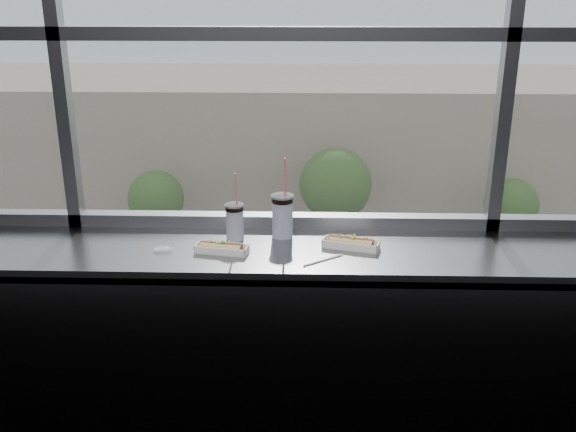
{
  "coord_description": "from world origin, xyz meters",
  "views": [
    {
      "loc": [
        0.12,
        -1.41,
        2.19
      ],
      "look_at": [
        0.04,
        1.23,
        1.25
      ],
      "focal_mm": 40.0,
      "sensor_mm": 36.0,
      "label": 1
    }
  ],
  "objects_px": {
    "car_near_d": "(457,369)",
    "pedestrian_a": "(225,233)",
    "car_near_c": "(328,362)",
    "pedestrian_b": "(278,235)",
    "car_far_a": "(119,264)",
    "tree_center": "(336,185)",
    "pedestrian_d": "(475,247)",
    "soda_cup_right": "(282,214)",
    "tree_left": "(156,199)",
    "car_far_c": "(565,271)",
    "hotdog_tray_right": "(351,243)",
    "wrapper": "(162,249)",
    "loose_straw": "(323,260)",
    "hotdog_tray_left": "(222,248)",
    "tree_right": "(511,205)",
    "soda_cup_left": "(235,220)"
  },
  "relations": [
    {
      "from": "car_near_c",
      "to": "pedestrian_b",
      "type": "bearing_deg",
      "value": 3.22
    },
    {
      "from": "loose_straw",
      "to": "tree_left",
      "type": "distance_m",
      "value": 30.82
    },
    {
      "from": "pedestrian_d",
      "to": "pedestrian_a",
      "type": "distance_m",
      "value": 12.74
    },
    {
      "from": "tree_center",
      "to": "soda_cup_right",
      "type": "bearing_deg",
      "value": -93.17
    },
    {
      "from": "wrapper",
      "to": "pedestrian_a",
      "type": "relative_size",
      "value": 0.04
    },
    {
      "from": "car_far_c",
      "to": "car_far_a",
      "type": "relative_size",
      "value": 0.91
    },
    {
      "from": "soda_cup_right",
      "to": "car_near_c",
      "type": "xyz_separation_m",
      "value": [
        0.89,
        16.14,
        -11.0
      ]
    },
    {
      "from": "car_near_c",
      "to": "pedestrian_a",
      "type": "distance_m",
      "value": 13.27
    },
    {
      "from": "soda_cup_left",
      "to": "tree_center",
      "type": "bearing_deg",
      "value": 86.4
    },
    {
      "from": "hotdog_tray_right",
      "to": "tree_right",
      "type": "height_order",
      "value": "hotdog_tray_right"
    },
    {
      "from": "tree_left",
      "to": "car_near_c",
      "type": "bearing_deg",
      "value": -54.78
    },
    {
      "from": "car_far_a",
      "to": "tree_center",
      "type": "bearing_deg",
      "value": -73.17
    },
    {
      "from": "pedestrian_d",
      "to": "car_near_d",
      "type": "bearing_deg",
      "value": 163.44
    },
    {
      "from": "pedestrian_a",
      "to": "car_far_a",
      "type": "bearing_deg",
      "value": 134.29
    },
    {
      "from": "car_far_a",
      "to": "pedestrian_a",
      "type": "height_order",
      "value": "car_far_a"
    },
    {
      "from": "pedestrian_a",
      "to": "tree_center",
      "type": "relative_size",
      "value": 0.38
    },
    {
      "from": "pedestrian_b",
      "to": "tree_right",
      "type": "height_order",
      "value": "tree_right"
    },
    {
      "from": "soda_cup_right",
      "to": "loose_straw",
      "type": "xyz_separation_m",
      "value": [
        0.18,
        -0.28,
        -0.11
      ]
    },
    {
      "from": "pedestrian_d",
      "to": "soda_cup_right",
      "type": "bearing_deg",
      "value": 162.51
    },
    {
      "from": "soda_cup_right",
      "to": "car_far_c",
      "type": "xyz_separation_m",
      "value": [
        11.88,
        24.14,
        -11.13
      ]
    },
    {
      "from": "soda_cup_left",
      "to": "pedestrian_a",
      "type": "bearing_deg",
      "value": 97.9
    },
    {
      "from": "hotdog_tray_right",
      "to": "soda_cup_right",
      "type": "height_order",
      "value": "soda_cup_right"
    },
    {
      "from": "loose_straw",
      "to": "car_near_c",
      "type": "xyz_separation_m",
      "value": [
        0.7,
        16.42,
        -10.9
      ]
    },
    {
      "from": "car_far_a",
      "to": "tree_center",
      "type": "distance_m",
      "value": 11.19
    },
    {
      "from": "hotdog_tray_left",
      "to": "pedestrian_d",
      "type": "bearing_deg",
      "value": 82.71
    },
    {
      "from": "car_far_a",
      "to": "car_far_c",
      "type": "bearing_deg",
      "value": -94.78
    },
    {
      "from": "wrapper",
      "to": "pedestrian_d",
      "type": "bearing_deg",
      "value": 71.63
    },
    {
      "from": "pedestrian_b",
      "to": "tree_left",
      "type": "bearing_deg",
      "value": 93.48
    },
    {
      "from": "soda_cup_right",
      "to": "pedestrian_a",
      "type": "height_order",
      "value": "soda_cup_right"
    },
    {
      "from": "wrapper",
      "to": "car_near_d",
      "type": "distance_m",
      "value": 20.59
    },
    {
      "from": "tree_center",
      "to": "tree_right",
      "type": "relative_size",
      "value": 1.35
    },
    {
      "from": "hotdog_tray_left",
      "to": "soda_cup_left",
      "type": "relative_size",
      "value": 0.75
    },
    {
      "from": "pedestrian_a",
      "to": "tree_center",
      "type": "height_order",
      "value": "tree_center"
    },
    {
      "from": "car_far_a",
      "to": "tree_left",
      "type": "distance_m",
      "value": 4.52
    },
    {
      "from": "loose_straw",
      "to": "pedestrian_a",
      "type": "height_order",
      "value": "loose_straw"
    },
    {
      "from": "soda_cup_right",
      "to": "car_near_d",
      "type": "distance_m",
      "value": 20.35
    },
    {
      "from": "car_far_c",
      "to": "pedestrian_d",
      "type": "xyz_separation_m",
      "value": [
        -3.38,
        2.83,
        -0.02
      ]
    },
    {
      "from": "hotdog_tray_left",
      "to": "tree_right",
      "type": "distance_m",
      "value": 31.66
    },
    {
      "from": "car_near_d",
      "to": "car_far_c",
      "type": "xyz_separation_m",
      "value": [
        6.6,
        8.0,
        0.09
      ]
    },
    {
      "from": "soda_cup_right",
      "to": "car_far_a",
      "type": "relative_size",
      "value": 0.06
    },
    {
      "from": "soda_cup_left",
      "to": "soda_cup_right",
      "type": "distance_m",
      "value": 0.22
    },
    {
      "from": "tree_center",
      "to": "hotdog_tray_left",
      "type": "bearing_deg",
      "value": -93.67
    },
    {
      "from": "car_near_c",
      "to": "tree_left",
      "type": "distance_m",
      "value": 14.81
    },
    {
      "from": "pedestrian_b",
      "to": "pedestrian_d",
      "type": "bearing_deg",
      "value": -98.93
    },
    {
      "from": "hotdog_tray_left",
      "to": "tree_center",
      "type": "height_order",
      "value": "hotdog_tray_left"
    },
    {
      "from": "soda_cup_right",
      "to": "loose_straw",
      "type": "height_order",
      "value": "soda_cup_right"
    },
    {
      "from": "car_near_d",
      "to": "tree_center",
      "type": "height_order",
      "value": "tree_center"
    },
    {
      "from": "wrapper",
      "to": "tree_center",
      "type": "xyz_separation_m",
      "value": [
        2.08,
        28.33,
        -8.22
      ]
    },
    {
      "from": "car_near_d",
      "to": "pedestrian_a",
      "type": "relative_size",
      "value": 2.58
    },
    {
      "from": "car_near_c",
      "to": "pedestrian_d",
      "type": "height_order",
      "value": "car_near_c"
    }
  ]
}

